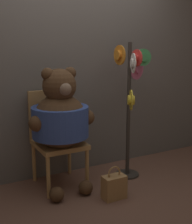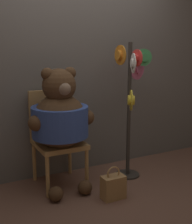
# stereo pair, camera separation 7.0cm
# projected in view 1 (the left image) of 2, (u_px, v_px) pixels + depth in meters

# --- Properties ---
(ground_plane) EXTENTS (14.00, 14.00, 0.00)m
(ground_plane) POSITION_uv_depth(u_px,v_px,m) (96.00, 189.00, 3.38)
(ground_plane) COLOR brown
(wall_back) EXTENTS (8.00, 0.10, 2.21)m
(wall_back) POSITION_uv_depth(u_px,v_px,m) (71.00, 81.00, 3.69)
(wall_back) COLOR #66605B
(wall_back) RESTS_ON ground_plane
(chair) EXTENTS (0.50, 0.53, 1.03)m
(chair) POSITION_uv_depth(u_px,v_px,m) (56.00, 135.00, 3.44)
(chair) COLOR #B2844C
(chair) RESTS_ON ground_plane
(teddy_bear) EXTENTS (0.71, 0.63, 1.31)m
(teddy_bear) POSITION_uv_depth(u_px,v_px,m) (60.00, 118.00, 3.23)
(teddy_bear) COLOR #4C331E
(teddy_bear) RESTS_ON ground_plane
(hat_display_rack) EXTENTS (0.41, 0.58, 1.55)m
(hat_display_rack) POSITION_uv_depth(u_px,v_px,m) (131.00, 92.00, 3.52)
(hat_display_rack) COLOR #332D28
(hat_display_rack) RESTS_ON ground_plane
(handbag_on_ground) EXTENTS (0.23, 0.14, 0.34)m
(handbag_on_ground) POSITION_uv_depth(u_px,v_px,m) (114.00, 187.00, 3.14)
(handbag_on_ground) COLOR #A87A47
(handbag_on_ground) RESTS_ON ground_plane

